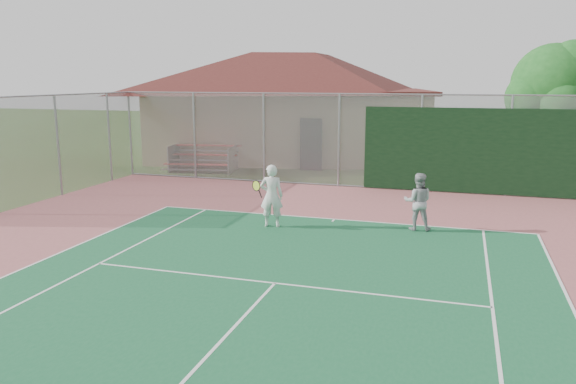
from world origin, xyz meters
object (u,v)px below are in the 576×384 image
Objects in this scene: tree at (556,88)px; player_white_front at (271,196)px; player_grey_back at (418,202)px; bleachers at (203,158)px; clubhouse at (292,95)px.

player_white_front is at bearing -126.27° from tree.
player_white_front is 1.11× the size of player_grey_back.
bleachers is 15.28m from tree.
bleachers is 1.86× the size of player_white_front.
clubhouse reaches higher than player_grey_back.
tree is at bearing -118.75° from player_grey_back.
tree is 14.67m from player_white_front.
bleachers is (-2.37, -5.97, -2.62)m from clubhouse.
player_grey_back is at bearing -113.28° from tree.
player_grey_back is (9.97, -7.48, 0.19)m from bleachers.
player_white_front is 3.98m from player_grey_back.
tree is 3.23× the size of player_white_front.
tree is 3.60× the size of player_grey_back.
player_white_front is (6.08, -8.33, 0.28)m from bleachers.
tree is at bearing -23.90° from clubhouse.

